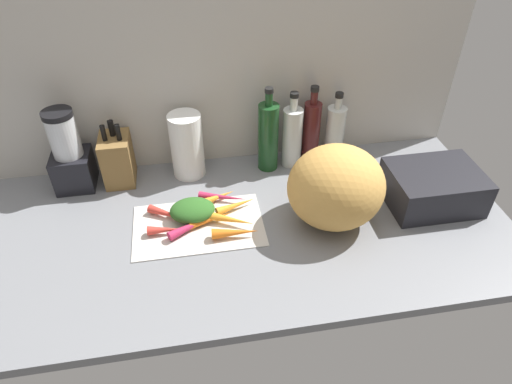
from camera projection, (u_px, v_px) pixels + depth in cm
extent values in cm
cube|color=slate|center=(239.00, 227.00, 143.38)|extent=(170.00, 80.00, 3.00)
cube|color=#BCB7AD|center=(221.00, 81.00, 153.23)|extent=(170.00, 3.00, 60.00)
cube|color=beige|center=(199.00, 225.00, 141.30)|extent=(40.01, 24.58, 0.80)
cone|color=red|center=(169.00, 214.00, 142.64)|extent=(13.26, 9.85, 2.74)
cone|color=orange|center=(235.00, 232.00, 135.82)|extent=(14.25, 4.24, 3.30)
cone|color=orange|center=(235.00, 205.00, 145.97)|extent=(13.71, 7.09, 2.75)
cone|color=orange|center=(227.00, 218.00, 140.64)|extent=(16.93, 10.20, 3.40)
cone|color=#B2264C|center=(194.00, 225.00, 138.78)|extent=(16.50, 10.38, 2.85)
cone|color=red|center=(164.00, 230.00, 137.03)|extent=(10.25, 3.67, 2.86)
cone|color=#B2264C|center=(223.00, 197.00, 149.34)|extent=(15.92, 7.33, 2.54)
cone|color=orange|center=(218.00, 197.00, 149.41)|extent=(11.81, 6.75, 2.57)
cone|color=orange|center=(211.00, 219.00, 140.99)|extent=(14.17, 6.23, 2.54)
ellipsoid|color=#2D6023|center=(192.00, 210.00, 141.67)|extent=(14.06, 10.81, 5.95)
ellipsoid|color=gold|center=(336.00, 187.00, 135.87)|extent=(29.37, 27.20, 25.87)
cube|color=brown|center=(118.00, 159.00, 154.89)|extent=(9.88, 12.96, 17.09)
cylinder|color=black|center=(103.00, 133.00, 146.77)|extent=(1.61, 1.61, 5.50)
cylinder|color=black|center=(111.00, 128.00, 149.16)|extent=(1.93, 1.93, 5.50)
cylinder|color=black|center=(118.00, 132.00, 147.11)|extent=(1.69, 1.69, 5.50)
cube|color=black|center=(74.00, 170.00, 153.89)|extent=(12.55, 12.55, 12.62)
cylinder|color=silver|center=(64.00, 136.00, 145.49)|extent=(9.41, 9.41, 14.20)
cylinder|color=black|center=(57.00, 114.00, 140.48)|extent=(9.60, 9.60, 1.80)
cylinder|color=white|center=(187.00, 146.00, 156.05)|extent=(11.21, 11.21, 23.22)
cylinder|color=#19421E|center=(268.00, 137.00, 158.55)|extent=(7.13, 7.13, 24.87)
cylinder|color=#19421E|center=(269.00, 99.00, 149.30)|extent=(2.55, 2.55, 4.65)
cylinder|color=black|center=(269.00, 90.00, 147.35)|extent=(2.94, 2.94, 1.60)
cylinder|color=silver|center=(292.00, 138.00, 161.08)|extent=(7.00, 7.00, 22.01)
cylinder|color=silver|center=(294.00, 104.00, 152.67)|extent=(2.62, 2.62, 4.83)
cylinder|color=black|center=(294.00, 95.00, 150.66)|extent=(3.01, 3.01, 1.60)
cylinder|color=#471919|center=(311.00, 132.00, 163.29)|extent=(6.24, 6.24, 22.70)
cylinder|color=#471919|center=(314.00, 97.00, 154.67)|extent=(2.55, 2.55, 4.82)
cylinder|color=black|center=(315.00, 89.00, 152.66)|extent=(2.93, 2.93, 1.60)
cylinder|color=silver|center=(335.00, 133.00, 165.27)|extent=(6.92, 6.92, 20.15)
cylinder|color=silver|center=(338.00, 103.00, 157.62)|extent=(2.49, 2.49, 4.27)
cylinder|color=black|center=(339.00, 95.00, 155.78)|extent=(2.87, 2.87, 1.60)
cube|color=black|center=(433.00, 187.00, 146.96)|extent=(28.76, 22.02, 12.13)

